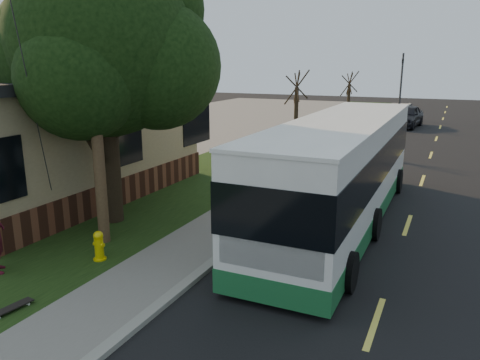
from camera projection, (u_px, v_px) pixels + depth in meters
The scene contains 15 objects.
ground at pixel (192, 282), 10.44m from camera, with size 120.00×120.00×0.00m, color black.
road at pixel (418, 192), 17.62m from camera, with size 8.00×80.00×0.01m, color black.
curb at pixel (315, 180), 19.23m from camera, with size 0.25×80.00×0.12m, color gray.
sidewalk at pixel (292, 178), 19.64m from camera, with size 2.00×80.00×0.08m, color slate.
grass_verge at pixel (218, 170), 21.06m from camera, with size 5.00×80.00×0.07m, color black.
building_lot at pixel (53, 153), 25.13m from camera, with size 15.00×80.00×0.04m, color slate.
fire_hydrant at pixel (99, 246), 11.39m from camera, with size 0.32×0.32×0.74m.
utility_pole at pixel (91, 68), 11.52m from camera, with size 2.86×3.21×9.07m.
leafy_tree at pixel (107, 48), 13.20m from camera, with size 6.30×6.00×7.80m.
bare_tree_near at pixel (296, 109), 27.18m from camera, with size 1.38×1.21×4.31m.
bare_tree_far at pixel (349, 98), 37.58m from camera, with size 1.38×1.21×4.03m.
traffic_signal at pixel (401, 82), 39.40m from camera, with size 0.18×0.22×5.50m.
transit_bus at pixel (341, 169), 13.90m from camera, with size 2.71×11.75×3.18m.
skateboard_main at pixel (11, 308), 9.09m from camera, with size 0.34×0.90×0.08m.
distant_car at pixel (406, 116), 35.17m from camera, with size 1.96×4.87×1.66m, color black.
Camera 1 is at (4.98, -8.23, 4.78)m, focal length 35.00 mm.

